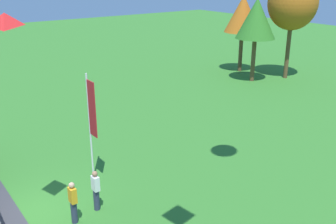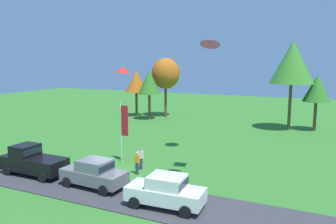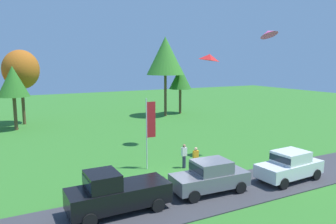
# 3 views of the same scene
# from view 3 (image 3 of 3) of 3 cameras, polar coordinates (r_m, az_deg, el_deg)

# --- Properties ---
(ground_plane) EXTENTS (120.00, 120.00, 0.00)m
(ground_plane) POSITION_cam_3_polar(r_m,az_deg,el_deg) (20.96, 3.00, -11.91)
(ground_plane) COLOR #337528
(pavement_strip) EXTENTS (36.00, 4.40, 0.06)m
(pavement_strip) POSITION_cam_3_polar(r_m,az_deg,el_deg) (18.98, 7.00, -14.16)
(pavement_strip) COLOR #38383D
(pavement_strip) RESTS_ON ground
(car_pickup_near_entrance) EXTENTS (5.00, 2.05, 2.14)m
(car_pickup_near_entrance) POSITION_cam_3_polar(r_m,az_deg,el_deg) (16.64, -9.25, -13.61)
(car_pickup_near_entrance) COLOR black
(car_pickup_near_entrance) RESTS_ON ground
(car_sedan_by_flagpole) EXTENTS (4.49, 2.14, 1.84)m
(car_sedan_by_flagpole) POSITION_cam_3_polar(r_m,az_deg,el_deg) (18.97, 7.38, -10.90)
(car_sedan_by_flagpole) COLOR slate
(car_sedan_by_flagpole) RESTS_ON ground
(car_sedan_far_end) EXTENTS (4.49, 2.14, 1.84)m
(car_sedan_far_end) POSITION_cam_3_polar(r_m,az_deg,el_deg) (21.99, 20.43, -8.60)
(car_sedan_far_end) COLOR white
(car_sedan_far_end) RESTS_ON ground
(person_beside_suv) EXTENTS (0.36, 0.24, 1.71)m
(person_beside_suv) POSITION_cam_3_polar(r_m,az_deg,el_deg) (23.09, 2.82, -7.63)
(person_beside_suv) COLOR #2D334C
(person_beside_suv) RESTS_ON ground
(person_on_lawn) EXTENTS (0.36, 0.24, 1.71)m
(person_on_lawn) POSITION_cam_3_polar(r_m,az_deg,el_deg) (22.36, 4.84, -8.21)
(person_on_lawn) COLOR #2D334C
(person_on_lawn) RESTS_ON ground
(tree_far_left) EXTENTS (3.28, 3.28, 6.93)m
(tree_far_left) POSITION_cam_3_polar(r_m,az_deg,el_deg) (38.69, -25.39, 4.79)
(tree_far_left) COLOR brown
(tree_far_left) RESTS_ON ground
(tree_center_back) EXTENTS (4.13, 4.13, 8.71)m
(tree_center_back) POSITION_cam_3_polar(r_m,az_deg,el_deg) (41.83, -24.25, 6.72)
(tree_center_back) COLOR brown
(tree_center_back) RESTS_ON ground
(tree_left_of_center) EXTENTS (5.03, 5.03, 10.62)m
(tree_left_of_center) POSITION_cam_3_polar(r_m,az_deg,el_deg) (44.16, -0.46, 9.73)
(tree_left_of_center) COLOR brown
(tree_left_of_center) RESTS_ON ground
(tree_far_right) EXTENTS (3.16, 3.16, 6.66)m
(tree_far_right) POSITION_cam_3_polar(r_m,az_deg,el_deg) (46.35, 2.15, 5.93)
(tree_far_right) COLOR brown
(tree_far_right) RESTS_ON ground
(flag_banner) EXTENTS (0.71, 0.08, 4.94)m
(flag_banner) POSITION_cam_3_polar(r_m,az_deg,el_deg) (22.45, -3.21, -2.19)
(flag_banner) COLOR silver
(flag_banner) RESTS_ON ground
(kite_diamond_near_flag) EXTENTS (1.19, 1.09, 0.50)m
(kite_diamond_near_flag) POSITION_cam_3_polar(r_m,az_deg,el_deg) (20.08, 7.29, 9.44)
(kite_diamond_near_flag) COLOR red
(kite_delta_mid_center) EXTENTS (1.36, 1.39, 0.82)m
(kite_delta_mid_center) POSITION_cam_3_polar(r_m,az_deg,el_deg) (24.53, 17.10, 13.02)
(kite_delta_mid_center) COLOR #EA4C9E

